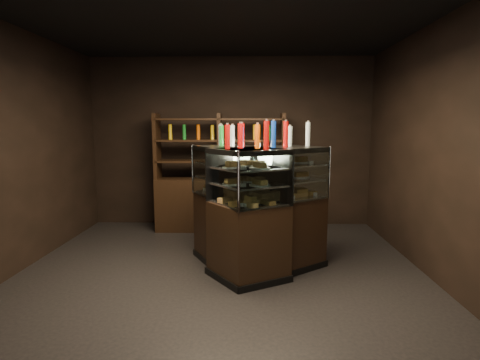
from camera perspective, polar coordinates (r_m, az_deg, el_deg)
name	(u,v)px	position (r m, az deg, el deg)	size (l,w,h in m)	color
ground	(220,277)	(4.64, -3.05, -14.53)	(5.00, 5.00, 0.00)	black
room_shell	(219,113)	(4.28, -3.25, 10.21)	(5.02, 5.02, 3.01)	black
display_case	(253,229)	(4.72, 2.01, -7.50)	(1.81, 1.58, 1.55)	black
food_display	(253,179)	(4.58, 2.04, 0.19)	(1.35, 1.22, 0.47)	#B37F40
bottles_top	(254,136)	(4.54, 2.09, 6.79)	(1.18, 1.07, 0.30)	#B20C0A
potted_conifer	(284,227)	(4.93, 6.72, -7.12)	(0.40, 0.40, 0.86)	black
back_shelving	(220,195)	(6.44, -3.07, -2.32)	(2.19, 0.44, 2.00)	black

